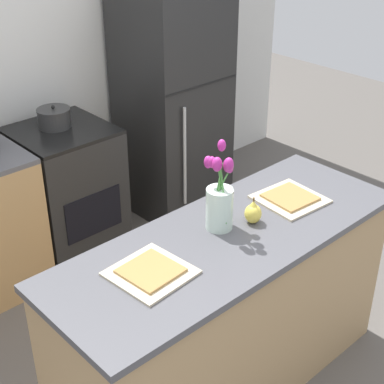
{
  "coord_description": "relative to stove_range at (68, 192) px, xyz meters",
  "views": [
    {
      "loc": [
        -1.65,
        -1.53,
        2.39
      ],
      "look_at": [
        0.0,
        0.25,
        1.04
      ],
      "focal_mm": 55.0,
      "sensor_mm": 36.0,
      "label": 1
    }
  ],
  "objects": [
    {
      "name": "refrigerator",
      "position": [
        0.95,
        0.0,
        0.4
      ],
      "size": [
        0.68,
        0.67,
        1.73
      ],
      "color": "black",
      "rests_on": "ground_plane"
    },
    {
      "name": "flower_vase",
      "position": [
        -0.09,
        -1.52,
        0.61
      ],
      "size": [
        0.15,
        0.17,
        0.41
      ],
      "color": "silver",
      "rests_on": "kitchen_island"
    },
    {
      "name": "back_wall",
      "position": [
        -0.1,
        0.4,
        0.89
      ],
      "size": [
        5.2,
        0.08,
        2.7
      ],
      "color": "silver",
      "rests_on": "ground_plane"
    },
    {
      "name": "plate_setting_right",
      "position": [
        0.35,
        -1.59,
        0.48
      ],
      "size": [
        0.32,
        0.32,
        0.02
      ],
      "color": "beige",
      "rests_on": "kitchen_island"
    },
    {
      "name": "stove_range",
      "position": [
        0.0,
        0.0,
        0.0
      ],
      "size": [
        0.6,
        0.61,
        0.92
      ],
      "color": "black",
      "rests_on": "ground_plane"
    },
    {
      "name": "kitchen_island",
      "position": [
        -0.1,
        -1.6,
        0.01
      ],
      "size": [
        1.8,
        0.66,
        0.92
      ],
      "color": "tan",
      "rests_on": "ground_plane"
    },
    {
      "name": "plate_setting_left",
      "position": [
        -0.55,
        -1.59,
        0.48
      ],
      "size": [
        0.32,
        0.32,
        0.02
      ],
      "color": "beige",
      "rests_on": "kitchen_island"
    },
    {
      "name": "pear_figurine",
      "position": [
        0.06,
        -1.6,
        0.52
      ],
      "size": [
        0.08,
        0.08,
        0.13
      ],
      "color": "#E5CC4C",
      "rests_on": "kitchen_island"
    },
    {
      "name": "cooking_pot",
      "position": [
        -0.01,
        0.06,
        0.52
      ],
      "size": [
        0.22,
        0.22,
        0.15
      ],
      "color": "#2D2D2D",
      "rests_on": "stove_range"
    },
    {
      "name": "ground_plane",
      "position": [
        -0.1,
        -1.6,
        -0.46
      ],
      "size": [
        10.0,
        10.0,
        0.0
      ],
      "primitive_type": "plane",
      "color": "#59544F"
    }
  ]
}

